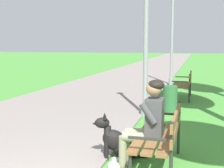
{
  "coord_description": "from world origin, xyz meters",
  "views": [
    {
      "loc": [
        1.13,
        -2.48,
        1.72
      ],
      "look_at": [
        -0.59,
        3.7,
        0.9
      ],
      "focal_mm": 50.18,
      "sensor_mm": 36.0,
      "label": 1
    }
  ],
  "objects_px": {
    "park_bench_near": "(162,133)",
    "litter_bin": "(170,100)",
    "lamp_post_near": "(146,27)",
    "lamp_post_mid": "(172,31)",
    "dog_black": "(118,142)",
    "park_bench_mid": "(184,83)",
    "person_seated_on_near_bench": "(147,121)"
  },
  "relations": [
    {
      "from": "park_bench_near",
      "to": "litter_bin",
      "type": "relative_size",
      "value": 2.14
    },
    {
      "from": "lamp_post_near",
      "to": "lamp_post_mid",
      "type": "relative_size",
      "value": 0.94
    },
    {
      "from": "dog_black",
      "to": "litter_bin",
      "type": "height_order",
      "value": "dog_black"
    },
    {
      "from": "lamp_post_near",
      "to": "park_bench_near",
      "type": "bearing_deg",
      "value": -76.34
    },
    {
      "from": "park_bench_mid",
      "to": "dog_black",
      "type": "height_order",
      "value": "park_bench_mid"
    },
    {
      "from": "lamp_post_near",
      "to": "park_bench_mid",
      "type": "bearing_deg",
      "value": 73.61
    },
    {
      "from": "person_seated_on_near_bench",
      "to": "litter_bin",
      "type": "bearing_deg",
      "value": 90.06
    },
    {
      "from": "person_seated_on_near_bench",
      "to": "litter_bin",
      "type": "xyz_separation_m",
      "value": [
        -0.0,
        3.63,
        -0.33
      ]
    },
    {
      "from": "lamp_post_mid",
      "to": "litter_bin",
      "type": "xyz_separation_m",
      "value": [
        0.45,
        -5.55,
        -1.9
      ]
    },
    {
      "from": "lamp_post_mid",
      "to": "litter_bin",
      "type": "relative_size",
      "value": 6.23
    },
    {
      "from": "park_bench_mid",
      "to": "person_seated_on_near_bench",
      "type": "height_order",
      "value": "person_seated_on_near_bench"
    },
    {
      "from": "lamp_post_near",
      "to": "litter_bin",
      "type": "height_order",
      "value": "lamp_post_near"
    },
    {
      "from": "lamp_post_near",
      "to": "litter_bin",
      "type": "xyz_separation_m",
      "value": [
        0.55,
        0.45,
        -1.78
      ]
    },
    {
      "from": "person_seated_on_near_bench",
      "to": "lamp_post_near",
      "type": "bearing_deg",
      "value": 99.87
    },
    {
      "from": "dog_black",
      "to": "lamp_post_near",
      "type": "xyz_separation_m",
      "value": [
        -0.08,
        2.91,
        1.87
      ]
    },
    {
      "from": "park_bench_near",
      "to": "lamp_post_near",
      "type": "distance_m",
      "value": 3.6
    },
    {
      "from": "lamp_post_near",
      "to": "lamp_post_mid",
      "type": "distance_m",
      "value": 6.0
    },
    {
      "from": "park_bench_near",
      "to": "person_seated_on_near_bench",
      "type": "bearing_deg",
      "value": -166.56
    },
    {
      "from": "lamp_post_mid",
      "to": "litter_bin",
      "type": "distance_m",
      "value": 5.88
    },
    {
      "from": "park_bench_near",
      "to": "lamp_post_near",
      "type": "height_order",
      "value": "lamp_post_near"
    },
    {
      "from": "person_seated_on_near_bench",
      "to": "dog_black",
      "type": "distance_m",
      "value": 0.69
    },
    {
      "from": "lamp_post_near",
      "to": "litter_bin",
      "type": "distance_m",
      "value": 1.91
    },
    {
      "from": "park_bench_mid",
      "to": "litter_bin",
      "type": "bearing_deg",
      "value": -96.09
    },
    {
      "from": "park_bench_mid",
      "to": "person_seated_on_near_bench",
      "type": "bearing_deg",
      "value": -92.29
    },
    {
      "from": "person_seated_on_near_bench",
      "to": "lamp_post_mid",
      "type": "bearing_deg",
      "value": 92.81
    },
    {
      "from": "dog_black",
      "to": "lamp_post_mid",
      "type": "bearing_deg",
      "value": 89.85
    },
    {
      "from": "park_bench_mid",
      "to": "litter_bin",
      "type": "xyz_separation_m",
      "value": [
        -0.24,
        -2.23,
        -0.16
      ]
    },
    {
      "from": "person_seated_on_near_bench",
      "to": "lamp_post_near",
      "type": "height_order",
      "value": "lamp_post_near"
    },
    {
      "from": "park_bench_mid",
      "to": "dog_black",
      "type": "xyz_separation_m",
      "value": [
        -0.71,
        -5.59,
        -0.25
      ]
    },
    {
      "from": "dog_black",
      "to": "lamp_post_mid",
      "type": "height_order",
      "value": "lamp_post_mid"
    },
    {
      "from": "park_bench_near",
      "to": "litter_bin",
      "type": "distance_m",
      "value": 3.59
    },
    {
      "from": "park_bench_near",
      "to": "park_bench_mid",
      "type": "bearing_deg",
      "value": 89.73
    }
  ]
}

